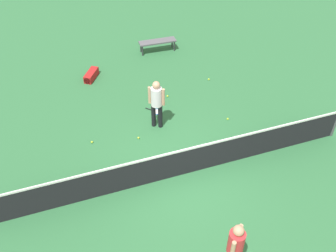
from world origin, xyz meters
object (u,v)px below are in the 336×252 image
tennis_ball_midcourt (139,138)px  courtside_bench (157,42)px  tennis_ball_by_net (228,119)px  player_near_side (157,101)px  equipment_bag (91,76)px  tennis_racket_near_player (156,111)px  tennis_ball_near_player (209,79)px  player_far_side (235,247)px  tennis_ball_baseline (92,142)px  tennis_ball_stray_left (168,96)px

tennis_ball_midcourt → courtside_bench: (-2.18, -4.83, 0.38)m
courtside_bench → tennis_ball_by_net: bearing=99.4°
player_near_side → equipment_bag: player_near_side is taller
player_near_side → tennis_ball_by_net: size_ratio=25.76×
tennis_racket_near_player → tennis_ball_near_player: 2.68m
player_near_side → tennis_ball_by_net: 2.51m
tennis_racket_near_player → courtside_bench: bearing=-108.8°
player_far_side → equipment_bag: size_ratio=2.07×
tennis_ball_midcourt → courtside_bench: bearing=-114.3°
player_near_side → tennis_ball_by_net: (-2.27, 0.46, -0.98)m
tennis_ball_by_net → tennis_ball_midcourt: (2.99, -0.08, 0.00)m
tennis_racket_near_player → tennis_ball_baseline: size_ratio=8.15×
tennis_racket_near_player → tennis_ball_near_player: size_ratio=8.15×
equipment_bag → tennis_ball_baseline: bearing=79.8°
player_near_side → tennis_racket_near_player: 1.23m
player_near_side → tennis_ball_stray_left: size_ratio=25.76×
tennis_ball_near_player → tennis_ball_by_net: size_ratio=1.00×
player_near_side → tennis_ball_midcourt: (0.73, 0.38, -0.98)m
tennis_racket_near_player → tennis_ball_midcourt: size_ratio=8.15×
tennis_ball_near_player → player_far_side: bearing=69.9°
tennis_racket_near_player → equipment_bag: size_ratio=0.65×
tennis_ball_near_player → equipment_bag: (4.10, -1.51, 0.11)m
tennis_racket_near_player → tennis_ball_midcourt: tennis_ball_midcourt is taller
tennis_racket_near_player → player_far_side: bearing=88.4°
player_near_side → tennis_ball_by_net: player_near_side is taller
equipment_bag → tennis_ball_stray_left: bearing=139.4°
tennis_racket_near_player → courtside_bench: 3.98m
player_far_side → tennis_ball_baseline: (2.14, -5.13, -0.98)m
tennis_ball_near_player → courtside_bench: size_ratio=0.04×
tennis_ball_baseline → equipment_bag: size_ratio=0.08×
tennis_racket_near_player → tennis_ball_baseline: 2.43m
courtside_bench → equipment_bag: bearing=20.5°
tennis_ball_midcourt → tennis_ball_baseline: same height
player_near_side → tennis_ball_near_player: bearing=-144.9°
player_near_side → tennis_ball_baseline: 2.33m
tennis_ball_by_net → tennis_ball_midcourt: size_ratio=1.00×
tennis_ball_baseline → equipment_bag: bearing=-100.2°
player_near_side → player_far_side: bearing=90.2°
tennis_ball_baseline → courtside_bench: bearing=-128.1°
tennis_ball_midcourt → tennis_ball_stray_left: size_ratio=1.00×
tennis_ball_midcourt → tennis_ball_baseline: size_ratio=1.00×
tennis_ball_baseline → equipment_bag: (-0.62, -3.44, 0.11)m
tennis_ball_near_player → tennis_ball_midcourt: 4.00m
player_far_side → tennis_ball_midcourt: (0.75, -4.85, -0.98)m
player_far_side → tennis_ball_stray_left: size_ratio=25.76×
tennis_ball_near_player → tennis_ball_stray_left: bearing=15.1°
tennis_racket_near_player → equipment_bag: (1.68, -2.65, 0.13)m
player_near_side → equipment_bag: size_ratio=2.07×
tennis_ball_by_net → courtside_bench: size_ratio=0.04×
player_far_side → tennis_ball_by_net: player_far_side is taller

